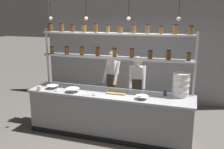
# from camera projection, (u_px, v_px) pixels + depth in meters

# --- Properties ---
(ground_plane) EXTENTS (40.00, 40.00, 0.00)m
(ground_plane) POSITION_uv_depth(u_px,v_px,m) (109.00, 134.00, 5.29)
(ground_plane) COLOR #5B5651
(back_wall) EXTENTS (5.80, 0.12, 3.12)m
(back_wall) POSITION_uv_depth(u_px,v_px,m) (138.00, 47.00, 7.26)
(back_wall) COLOR #939399
(back_wall) RESTS_ON ground_plane
(prep_counter) EXTENTS (3.40, 0.76, 0.92)m
(prep_counter) POSITION_uv_depth(u_px,v_px,m) (109.00, 114.00, 5.18)
(prep_counter) COLOR gray
(prep_counter) RESTS_ON ground_plane
(spice_shelf_unit) EXTENTS (3.28, 0.28, 2.30)m
(spice_shelf_unit) POSITION_uv_depth(u_px,v_px,m) (114.00, 47.00, 5.17)
(spice_shelf_unit) COLOR #ADAFB5
(spice_shelf_unit) RESTS_ON ground_plane
(chef_left) EXTENTS (0.42, 0.35, 1.68)m
(chef_left) POSITION_uv_depth(u_px,v_px,m) (113.00, 82.00, 5.73)
(chef_left) COLOR black
(chef_left) RESTS_ON ground_plane
(chef_center) EXTENTS (0.39, 0.30, 1.59)m
(chef_center) POSITION_uv_depth(u_px,v_px,m) (137.00, 87.00, 5.56)
(chef_center) COLOR black
(chef_center) RESTS_ON ground_plane
(container_stack) EXTENTS (0.32, 0.32, 0.46)m
(container_stack) POSITION_uv_depth(u_px,v_px,m) (181.00, 85.00, 4.79)
(container_stack) COLOR white
(container_stack) RESTS_ON prep_counter
(cutting_board) EXTENTS (0.40, 0.26, 0.02)m
(cutting_board) POSITION_uv_depth(u_px,v_px,m) (117.00, 92.00, 5.06)
(cutting_board) COLOR #A88456
(cutting_board) RESTS_ON prep_counter
(prep_bowl_near_left) EXTENTS (0.26, 0.26, 0.07)m
(prep_bowl_near_left) POSITION_uv_depth(u_px,v_px,m) (53.00, 87.00, 5.36)
(prep_bowl_near_left) COLOR white
(prep_bowl_near_left) RESTS_ON prep_counter
(prep_bowl_center_front) EXTENTS (0.29, 0.29, 0.08)m
(prep_bowl_center_front) POSITION_uv_depth(u_px,v_px,m) (73.00, 90.00, 5.11)
(prep_bowl_center_front) COLOR white
(prep_bowl_center_front) RESTS_ON prep_counter
(prep_bowl_center_back) EXTENTS (0.25, 0.25, 0.07)m
(prep_bowl_center_back) POSITION_uv_depth(u_px,v_px,m) (142.00, 98.00, 4.68)
(prep_bowl_center_back) COLOR white
(prep_bowl_center_back) RESTS_ON prep_counter
(serving_cup_front) EXTENTS (0.09, 0.09, 0.09)m
(serving_cup_front) POSITION_uv_depth(u_px,v_px,m) (40.00, 88.00, 5.23)
(serving_cup_front) COLOR silver
(serving_cup_front) RESTS_ON prep_counter
(serving_cup_by_board) EXTENTS (0.07, 0.07, 0.10)m
(serving_cup_by_board) POSITION_uv_depth(u_px,v_px,m) (165.00, 93.00, 4.89)
(serving_cup_by_board) COLOR #334C70
(serving_cup_by_board) RESTS_ON prep_counter
(pendant_light_row) EXTENTS (2.63, 0.07, 0.71)m
(pendant_light_row) POSITION_uv_depth(u_px,v_px,m) (108.00, 16.00, 4.73)
(pendant_light_row) COLOR black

